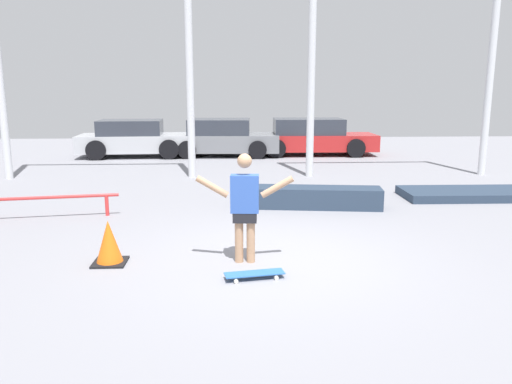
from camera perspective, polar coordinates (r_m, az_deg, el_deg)
name	(u,v)px	position (r m, az deg, el deg)	size (l,w,h in m)	color
ground_plane	(272,259)	(7.09, 1.88, -7.70)	(36.00, 36.00, 0.00)	gray
skateboarder	(245,203)	(6.76, -1.29, -1.28)	(1.33, 0.22, 1.51)	tan
skateboard	(255,274)	(6.39, -0.17, -9.33)	(0.78, 0.34, 0.08)	#2D66B2
grind_box	(312,197)	(10.13, 6.42, -0.61)	(2.76, 0.60, 0.42)	#28384C
manual_pad	(466,194)	(11.94, 22.89, -0.19)	(2.79, 1.22, 0.17)	#28384C
grind_rail	(49,201)	(9.96, -22.60, -0.92)	(2.49, 0.43, 0.42)	red
canopy_support_left	(93,39)	(13.94, -18.13, 16.24)	(5.06, 0.20, 5.99)	silver
canopy_support_right	(404,41)	(14.28, 16.51, 16.21)	(5.06, 0.20, 5.99)	silver
parked_car_silver	(134,139)	(18.24, -13.73, 5.93)	(3.99, 2.01, 1.29)	#B7BABF
parked_car_grey	(223,138)	(18.02, -3.84, 6.18)	(3.99, 2.13, 1.31)	slate
parked_car_red	(311,137)	(18.33, 6.36, 6.23)	(4.52, 1.90, 1.31)	red
traffic_cone	(109,243)	(7.13, -16.46, -5.57)	(0.45, 0.45, 0.61)	black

